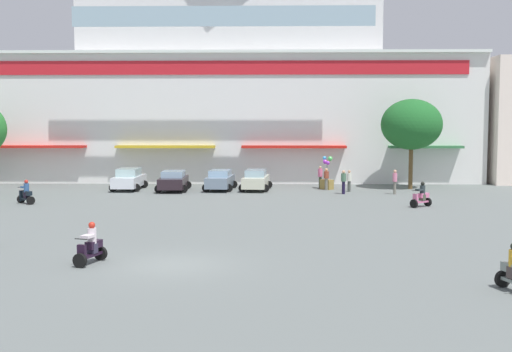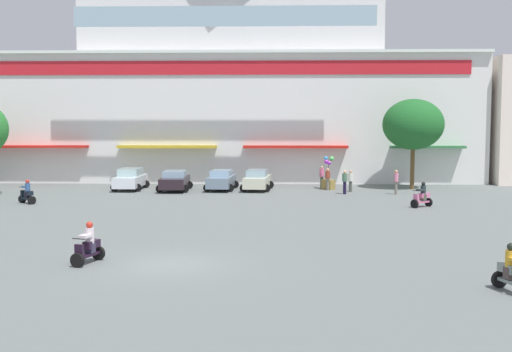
{
  "view_description": "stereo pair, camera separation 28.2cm",
  "coord_description": "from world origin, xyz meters",
  "px_view_note": "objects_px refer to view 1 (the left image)",
  "views": [
    {
      "loc": [
        3.5,
        -22.62,
        5.2
      ],
      "look_at": [
        2.75,
        12.75,
        2.16
      ],
      "focal_mm": 44.5,
      "sensor_mm": 36.0,
      "label": 1
    },
    {
      "loc": [
        3.78,
        -22.61,
        5.2
      ],
      "look_at": [
        2.75,
        12.75,
        2.16
      ],
      "focal_mm": 44.5,
      "sensor_mm": 36.0,
      "label": 2
    }
  ],
  "objects_px": {
    "pedestrian_3": "(344,181)",
    "parked_car_1": "(173,181)",
    "parked_car_3": "(256,180)",
    "plaza_tree_1": "(412,125)",
    "pedestrian_2": "(326,178)",
    "balloon_vendor_cart": "(327,178)",
    "pedestrian_4": "(395,180)",
    "scooter_rider_5": "(421,197)",
    "scooter_rider_2": "(26,194)",
    "pedestrian_0": "(320,176)",
    "parked_car_0": "(129,179)",
    "pedestrian_1": "(349,180)",
    "scooter_rider_1": "(91,247)",
    "parked_car_2": "(220,180)"
  },
  "relations": [
    {
      "from": "balloon_vendor_cart",
      "to": "parked_car_2",
      "type": "bearing_deg",
      "value": -175.61
    },
    {
      "from": "parked_car_3",
      "to": "scooter_rider_2",
      "type": "relative_size",
      "value": 2.85
    },
    {
      "from": "scooter_rider_5",
      "to": "balloon_vendor_cart",
      "type": "relative_size",
      "value": 0.61
    },
    {
      "from": "scooter_rider_2",
      "to": "pedestrian_2",
      "type": "distance_m",
      "value": 21.54
    },
    {
      "from": "pedestrian_2",
      "to": "balloon_vendor_cart",
      "type": "bearing_deg",
      "value": 78.18
    },
    {
      "from": "pedestrian_2",
      "to": "pedestrian_4",
      "type": "xyz_separation_m",
      "value": [
        4.64,
        -2.81,
        0.09
      ]
    },
    {
      "from": "scooter_rider_5",
      "to": "balloon_vendor_cart",
      "type": "bearing_deg",
      "value": 115.79
    },
    {
      "from": "parked_car_3",
      "to": "plaza_tree_1",
      "type": "bearing_deg",
      "value": 5.46
    },
    {
      "from": "scooter_rider_5",
      "to": "pedestrian_0",
      "type": "distance_m",
      "value": 12.14
    },
    {
      "from": "pedestrian_2",
      "to": "pedestrian_3",
      "type": "bearing_deg",
      "value": -70.09
    },
    {
      "from": "scooter_rider_1",
      "to": "scooter_rider_2",
      "type": "bearing_deg",
      "value": 117.89
    },
    {
      "from": "scooter_rider_2",
      "to": "pedestrian_0",
      "type": "distance_m",
      "value": 21.8
    },
    {
      "from": "plaza_tree_1",
      "to": "pedestrian_2",
      "type": "bearing_deg",
      "value": -173.05
    },
    {
      "from": "plaza_tree_1",
      "to": "balloon_vendor_cart",
      "type": "relative_size",
      "value": 2.71
    },
    {
      "from": "parked_car_1",
      "to": "parked_car_2",
      "type": "height_order",
      "value": "parked_car_2"
    },
    {
      "from": "plaza_tree_1",
      "to": "parked_car_0",
      "type": "bearing_deg",
      "value": -177.28
    },
    {
      "from": "parked_car_3",
      "to": "pedestrian_4",
      "type": "height_order",
      "value": "pedestrian_4"
    },
    {
      "from": "parked_car_2",
      "to": "scooter_rider_1",
      "type": "distance_m",
      "value": 25.33
    },
    {
      "from": "pedestrian_1",
      "to": "scooter_rider_2",
      "type": "bearing_deg",
      "value": -160.72
    },
    {
      "from": "pedestrian_3",
      "to": "parked_car_1",
      "type": "bearing_deg",
      "value": 171.5
    },
    {
      "from": "parked_car_3",
      "to": "pedestrian_0",
      "type": "xyz_separation_m",
      "value": [
        5.0,
        1.68,
        0.2
      ]
    },
    {
      "from": "scooter_rider_1",
      "to": "parked_car_0",
      "type": "bearing_deg",
      "value": 99.44
    },
    {
      "from": "plaza_tree_1",
      "to": "scooter_rider_2",
      "type": "height_order",
      "value": "plaza_tree_1"
    },
    {
      "from": "parked_car_1",
      "to": "pedestrian_4",
      "type": "height_order",
      "value": "pedestrian_4"
    },
    {
      "from": "balloon_vendor_cart",
      "to": "scooter_rider_2",
      "type": "bearing_deg",
      "value": -155.5
    },
    {
      "from": "pedestrian_4",
      "to": "parked_car_0",
      "type": "bearing_deg",
      "value": 172.52
    },
    {
      "from": "scooter_rider_1",
      "to": "pedestrian_4",
      "type": "relative_size",
      "value": 0.88
    },
    {
      "from": "parked_car_3",
      "to": "pedestrian_3",
      "type": "bearing_deg",
      "value": -20.69
    },
    {
      "from": "parked_car_0",
      "to": "scooter_rider_2",
      "type": "height_order",
      "value": "parked_car_0"
    },
    {
      "from": "pedestrian_1",
      "to": "pedestrian_2",
      "type": "xyz_separation_m",
      "value": [
        -1.59,
        1.15,
        0.03
      ]
    },
    {
      "from": "pedestrian_1",
      "to": "parked_car_0",
      "type": "bearing_deg",
      "value": 176.83
    },
    {
      "from": "plaza_tree_1",
      "to": "pedestrian_3",
      "type": "bearing_deg",
      "value": -147.56
    },
    {
      "from": "plaza_tree_1",
      "to": "parked_car_2",
      "type": "height_order",
      "value": "plaza_tree_1"
    },
    {
      "from": "parked_car_1",
      "to": "parked_car_2",
      "type": "xyz_separation_m",
      "value": [
        3.47,
        0.66,
        0.01
      ]
    },
    {
      "from": "scooter_rider_5",
      "to": "pedestrian_2",
      "type": "height_order",
      "value": "pedestrian_2"
    },
    {
      "from": "pedestrian_4",
      "to": "balloon_vendor_cart",
      "type": "bearing_deg",
      "value": 144.58
    },
    {
      "from": "parked_car_1",
      "to": "pedestrian_4",
      "type": "bearing_deg",
      "value": -6.87
    },
    {
      "from": "pedestrian_1",
      "to": "pedestrian_2",
      "type": "distance_m",
      "value": 1.96
    },
    {
      "from": "parked_car_1",
      "to": "scooter_rider_5",
      "type": "distance_m",
      "value": 18.64
    },
    {
      "from": "plaza_tree_1",
      "to": "parked_car_2",
      "type": "relative_size",
      "value": 1.53
    },
    {
      "from": "parked_car_2",
      "to": "pedestrian_1",
      "type": "xyz_separation_m",
      "value": [
        9.68,
        -0.95,
        0.13
      ]
    },
    {
      "from": "parked_car_2",
      "to": "pedestrian_0",
      "type": "relative_size",
      "value": 2.61
    },
    {
      "from": "parked_car_1",
      "to": "pedestrian_2",
      "type": "xyz_separation_m",
      "value": [
        11.55,
        0.86,
        0.17
      ]
    },
    {
      "from": "plaza_tree_1",
      "to": "parked_car_0",
      "type": "distance_m",
      "value": 22.03
    },
    {
      "from": "pedestrian_0",
      "to": "pedestrian_4",
      "type": "distance_m",
      "value": 6.5
    },
    {
      "from": "pedestrian_3",
      "to": "scooter_rider_5",
      "type": "bearing_deg",
      "value": -60.13
    },
    {
      "from": "scooter_rider_1",
      "to": "parked_car_2",
      "type": "bearing_deg",
      "value": 83.68
    },
    {
      "from": "plaza_tree_1",
      "to": "pedestrian_0",
      "type": "height_order",
      "value": "plaza_tree_1"
    },
    {
      "from": "pedestrian_3",
      "to": "pedestrian_4",
      "type": "relative_size",
      "value": 0.97
    },
    {
      "from": "parked_car_2",
      "to": "scooter_rider_2",
      "type": "height_order",
      "value": "scooter_rider_2"
    }
  ]
}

